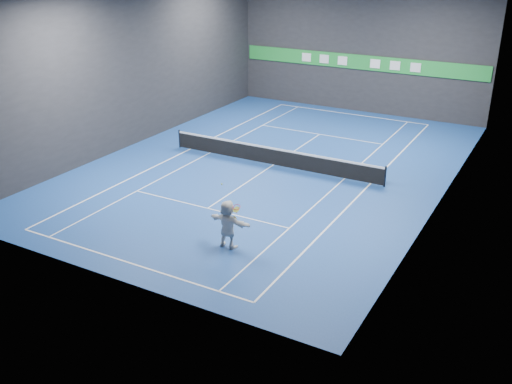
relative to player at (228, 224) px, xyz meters
The scene contains 19 objects.
ground 9.45m from the player, 106.73° to the left, with size 26.00×26.00×0.00m, color navy.
wall_back 22.45m from the player, 97.01° to the left, with size 18.00×0.10×9.00m, color #242427.
wall_front 5.97m from the player, 124.11° to the right, with size 18.00×0.10×9.00m, color #242427.
wall_left 15.18m from the player, 142.44° to the left, with size 0.10×26.00×9.00m, color #242427.
wall_right 11.53m from the player, 55.05° to the left, with size 0.10×26.00×9.00m, color #242427.
baseline_near 4.08m from the player, 133.16° to the right, with size 10.98×0.08×0.01m, color white.
baseline_far 21.09m from the player, 97.38° to the left, with size 10.98×0.08×0.01m, color white.
sideline_doubles_left 12.22m from the player, 132.31° to the left, with size 0.08×23.78×0.01m, color white.
sideline_doubles_right 9.47m from the player, 72.82° to the left, with size 0.08×23.78×0.01m, color white.
sideline_singles_left 11.34m from the player, 127.13° to the left, with size 0.06×23.78×0.01m, color white.
sideline_singles_right 9.17m from the player, 81.14° to the left, with size 0.06×23.78×0.01m, color white.
service_line_near 3.88m from the player, 136.11° to the left, with size 8.23×0.06×0.01m, color white.
service_line_far 15.67m from the player, 99.97° to the left, with size 8.23×0.06×0.01m, color white.
center_service_line 9.45m from the player, 106.73° to the left, with size 0.06×12.80×0.01m, color white.
player is the anchor object (origin of this frame).
tennis_ball 1.61m from the player, 160.31° to the left, with size 0.06×0.06×0.06m, color #DAF028.
tennis_net 9.41m from the player, 106.73° to the left, with size 12.50×0.10×1.07m.
sponsor_banner 22.25m from the player, 97.03° to the left, with size 17.64×0.11×1.00m.
tennis_racket 0.81m from the player, ahead, with size 0.43×0.40×0.65m.
Camera 1 is at (13.31, -25.78, 10.82)m, focal length 40.00 mm.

